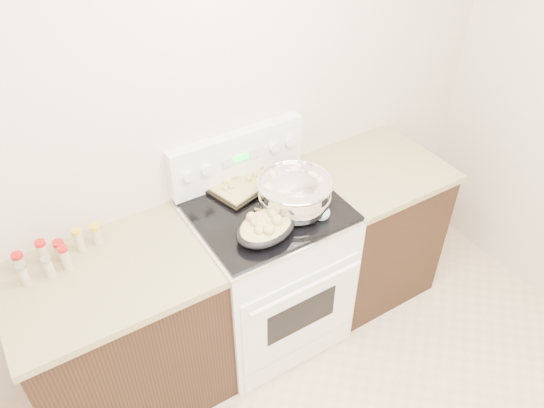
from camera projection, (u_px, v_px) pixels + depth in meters
room_shell at (475, 350)px, 1.11m from camera, size 4.10×3.60×2.75m
counter_left at (124, 337)px, 2.64m from camera, size 0.93×0.67×0.92m
counter_right at (367, 227)px, 3.28m from camera, size 0.73×0.67×0.92m
kitchen_range at (267, 269)px, 2.96m from camera, size 0.78×0.73×1.22m
mixing_bowl at (295, 195)px, 2.61m from camera, size 0.46×0.46×0.22m
roasting_pan at (266, 226)px, 2.48m from camera, size 0.38×0.31×0.12m
baking_sheet at (244, 182)px, 2.80m from camera, size 0.45×0.37×0.06m
wooden_spoon at (275, 223)px, 2.56m from camera, size 0.17×0.20×0.04m
blue_ladle at (321, 211)px, 2.59m from camera, size 0.15×0.27×0.10m
spice_jars at (56, 254)px, 2.36m from camera, size 0.39×0.15×0.13m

